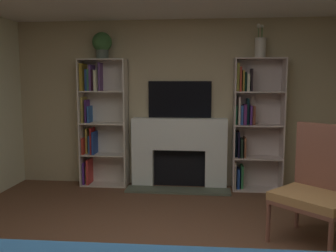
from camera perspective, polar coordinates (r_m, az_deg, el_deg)
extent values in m
cube|color=tan|center=(5.55, 1.92, 3.49)|extent=(5.18, 0.06, 2.51)
cube|color=white|center=(5.62, -3.89, -6.45)|extent=(0.32, 0.23, 0.58)
cube|color=white|center=(5.54, 7.50, -6.68)|extent=(0.32, 0.23, 0.58)
cube|color=white|center=(5.45, 1.79, -1.23)|extent=(1.42, 0.23, 0.47)
cube|color=black|center=(5.62, 1.82, -6.42)|extent=(0.78, 0.08, 0.58)
cube|color=#525948|center=(5.37, 1.54, -10.08)|extent=(1.52, 0.30, 0.03)
cube|color=black|center=(5.49, 1.87, 4.18)|extent=(0.95, 0.06, 0.55)
cube|color=beige|center=(5.70, -13.38, 0.46)|extent=(0.02, 0.31, 1.93)
cube|color=beige|center=(5.51, -6.60, 0.39)|extent=(0.02, 0.31, 1.93)
cube|color=beige|center=(5.74, -9.65, 0.59)|extent=(0.71, 0.02, 1.93)
cube|color=beige|center=(5.78, -9.85, -9.00)|extent=(0.67, 0.31, 0.02)
cube|color=#4D257F|center=(5.84, -12.82, -7.11)|extent=(0.03, 0.24, 0.34)
cube|color=olive|center=(5.86, -12.43, -7.38)|extent=(0.03, 0.19, 0.27)
cube|color=#C13532|center=(5.81, -12.20, -6.93)|extent=(0.04, 0.25, 0.38)
cube|color=beige|center=(5.67, -9.95, -4.41)|extent=(0.67, 0.31, 0.02)
cube|color=#B22F22|center=(5.75, -12.92, -2.98)|extent=(0.03, 0.25, 0.25)
cube|color=#A58C33|center=(5.77, -12.47, -2.25)|extent=(0.03, 0.17, 0.39)
cube|color=#264D8E|center=(5.75, -12.04, -2.82)|extent=(0.03, 0.19, 0.28)
cube|color=#AD1F20|center=(5.71, -11.76, -2.26)|extent=(0.02, 0.22, 0.40)
cube|color=navy|center=(5.69, -11.42, -2.56)|extent=(0.03, 0.25, 0.34)
cube|color=beige|center=(5.60, -10.05, 0.43)|extent=(0.67, 0.31, 0.02)
cube|color=olive|center=(5.69, -13.04, 2.51)|extent=(0.03, 0.23, 0.39)
cube|color=#4D276D|center=(5.69, -12.56, 2.30)|extent=(0.02, 0.21, 0.34)
cube|color=#255093|center=(5.69, -12.17, 1.83)|extent=(0.03, 0.20, 0.25)
cube|color=beige|center=(5.57, -10.15, 5.35)|extent=(0.67, 0.31, 0.02)
cube|color=olive|center=(5.67, -13.15, 7.45)|extent=(0.04, 0.25, 0.41)
cube|color=navy|center=(5.67, -12.49, 7.04)|extent=(0.04, 0.20, 0.32)
cube|color=#347F56|center=(5.65, -12.14, 7.05)|extent=(0.03, 0.22, 0.32)
cube|color=#543776|center=(5.63, -11.82, 7.39)|extent=(0.03, 0.24, 0.39)
cube|color=black|center=(5.61, -11.48, 7.03)|extent=(0.03, 0.26, 0.31)
cube|color=beige|center=(5.60, -11.07, 7.00)|extent=(0.04, 0.26, 0.31)
cube|color=#5C3C73|center=(5.62, -10.53, 7.60)|extent=(0.03, 0.18, 0.42)
cube|color=beige|center=(5.58, -10.26, 10.21)|extent=(0.67, 0.31, 0.02)
cube|color=beige|center=(5.39, 10.32, 0.17)|extent=(0.02, 0.32, 1.93)
cube|color=beige|center=(5.48, 17.52, 0.07)|extent=(0.02, 0.32, 1.93)
cube|color=beige|center=(5.57, 13.74, 0.30)|extent=(0.71, 0.02, 1.93)
cube|color=beige|center=(5.61, 13.67, -9.59)|extent=(0.67, 0.32, 0.02)
cube|color=beige|center=(5.55, 10.45, -7.49)|extent=(0.02, 0.24, 0.39)
cube|color=navy|center=(5.57, 10.93, -7.98)|extent=(0.04, 0.23, 0.29)
cube|color=#2B713D|center=(5.58, 11.49, -7.73)|extent=(0.03, 0.21, 0.34)
cube|color=beige|center=(5.50, 13.81, -4.86)|extent=(0.67, 0.32, 0.02)
cube|color=black|center=(5.48, 10.58, -2.79)|extent=(0.03, 0.18, 0.36)
cube|color=black|center=(5.44, 10.97, -2.80)|extent=(0.02, 0.27, 0.38)
cube|color=black|center=(5.46, 11.40, -3.36)|extent=(0.04, 0.25, 0.27)
cube|color=brown|center=(5.46, 11.91, -3.25)|extent=(0.02, 0.26, 0.29)
cube|color=beige|center=(5.43, 13.95, 0.12)|extent=(0.67, 0.32, 0.02)
cube|color=#267E4C|center=(5.43, 10.62, 1.78)|extent=(0.02, 0.18, 0.28)
cube|color=beige|center=(5.39, 11.06, 2.41)|extent=(0.03, 0.24, 0.40)
cube|color=#2D5498|center=(5.42, 11.44, 1.74)|extent=(0.04, 0.22, 0.28)
cube|color=#5F2663|center=(5.40, 11.92, 1.81)|extent=(0.04, 0.25, 0.29)
cube|color=black|center=(5.42, 12.36, 2.26)|extent=(0.03, 0.21, 0.38)
cube|color=#522A7A|center=(5.41, 12.80, 1.70)|extent=(0.03, 0.26, 0.28)
cube|color=brown|center=(5.44, 13.25, 1.67)|extent=(0.04, 0.20, 0.27)
cube|color=beige|center=(5.39, 14.10, 5.21)|extent=(0.67, 0.32, 0.02)
cube|color=olive|center=(5.37, 10.85, 7.50)|extent=(0.03, 0.25, 0.40)
cube|color=#B93928|center=(5.37, 11.25, 7.24)|extent=(0.03, 0.25, 0.35)
cube|color=olive|center=(5.37, 11.68, 6.95)|extent=(0.02, 0.27, 0.30)
cube|color=black|center=(5.40, 11.98, 6.82)|extent=(0.03, 0.22, 0.28)
cube|color=beige|center=(5.39, 12.40, 6.67)|extent=(0.04, 0.24, 0.25)
cube|color=black|center=(5.40, 12.93, 7.04)|extent=(0.02, 0.23, 0.32)
cube|color=beige|center=(5.40, 14.25, 10.22)|extent=(0.67, 0.32, 0.02)
cylinder|color=#4B594F|center=(5.58, -10.27, 10.97)|extent=(0.19, 0.19, 0.13)
sphere|color=#376634|center=(5.60, -10.31, 12.83)|extent=(0.29, 0.29, 0.29)
cylinder|color=beige|center=(5.42, 14.28, 11.78)|extent=(0.16, 0.16, 0.28)
cylinder|color=#4C7F3F|center=(5.45, 14.01, 14.11)|extent=(0.01, 0.01, 0.16)
sphere|color=silver|center=(5.46, 14.04, 14.96)|extent=(0.06, 0.06, 0.06)
cylinder|color=#4C7F3F|center=(5.45, 14.01, 14.16)|extent=(0.01, 0.01, 0.17)
sphere|color=silver|center=(5.46, 14.04, 15.06)|extent=(0.05, 0.05, 0.05)
cylinder|color=#4C7F3F|center=(5.45, 14.48, 14.09)|extent=(0.01, 0.01, 0.16)
sphere|color=silver|center=(5.46, 14.51, 14.94)|extent=(0.04, 0.04, 0.04)
cylinder|color=#4C7F3F|center=(5.43, 14.58, 14.10)|extent=(0.01, 0.01, 0.16)
sphere|color=silver|center=(5.44, 14.61, 14.93)|extent=(0.04, 0.04, 0.04)
cylinder|color=brown|center=(4.29, 19.59, -12.09)|extent=(0.04, 0.04, 0.44)
cylinder|color=brown|center=(3.57, 24.14, -16.22)|extent=(0.04, 0.04, 0.44)
cylinder|color=brown|center=(3.85, 15.45, -14.14)|extent=(0.04, 0.04, 0.44)
cube|color=#AE7D48|center=(3.84, 21.81, -10.38)|extent=(0.89, 0.89, 0.08)
cube|color=brown|center=(3.86, 21.77, -11.23)|extent=(0.89, 0.89, 0.04)
cube|color=brown|center=(3.99, 23.78, -4.99)|extent=(0.53, 0.50, 0.73)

